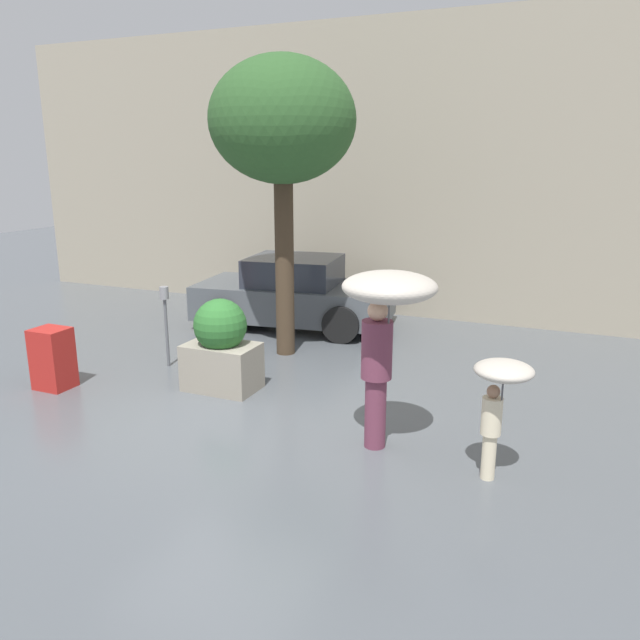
% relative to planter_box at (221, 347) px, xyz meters
% --- Properties ---
extents(ground_plane, '(40.00, 40.00, 0.00)m').
position_rel_planter_box_xyz_m(ground_plane, '(0.53, -1.05, -0.64)').
color(ground_plane, '#51565B').
extents(building_facade, '(18.00, 0.30, 6.00)m').
position_rel_planter_box_xyz_m(building_facade, '(0.53, 5.45, 2.36)').
color(building_facade, '#9E937F').
rests_on(building_facade, ground).
extents(planter_box, '(1.04, 0.77, 1.35)m').
position_rel_planter_box_xyz_m(planter_box, '(0.00, 0.00, 0.00)').
color(planter_box, gray).
rests_on(planter_box, ground).
extents(person_adult, '(1.04, 1.04, 2.11)m').
position_rel_planter_box_xyz_m(person_adult, '(2.75, -0.95, 1.01)').
color(person_adult, brown).
rests_on(person_adult, ground).
extents(person_child, '(0.60, 0.60, 1.32)m').
position_rel_planter_box_xyz_m(person_child, '(4.04, -1.18, 0.38)').
color(person_child, beige).
rests_on(person_child, ground).
extents(parked_car_near, '(4.01, 2.39, 1.40)m').
position_rel_planter_box_xyz_m(parked_car_near, '(-0.55, 3.62, 0.00)').
color(parked_car_near, '#4C5156').
rests_on(parked_car_near, ground).
extents(street_tree, '(2.35, 2.35, 4.86)m').
position_rel_planter_box_xyz_m(street_tree, '(0.09, 1.92, 3.16)').
color(street_tree, '#423323').
rests_on(street_tree, ground).
extents(parking_meter, '(0.14, 0.14, 1.32)m').
position_rel_planter_box_xyz_m(parking_meter, '(-1.36, 0.54, 0.30)').
color(parking_meter, '#595B60').
rests_on(parking_meter, ground).
extents(newspaper_box, '(0.50, 0.44, 0.90)m').
position_rel_planter_box_xyz_m(newspaper_box, '(-2.30, -0.93, -0.19)').
color(newspaper_box, '#B2231E').
rests_on(newspaper_box, ground).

